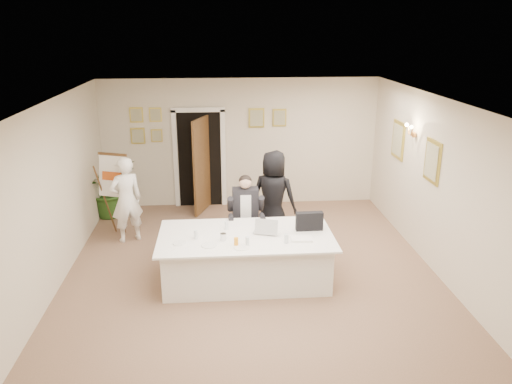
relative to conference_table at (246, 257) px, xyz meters
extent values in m
plane|color=brown|center=(0.10, 0.11, -0.39)|extent=(7.00, 7.00, 0.00)
cube|color=white|center=(0.10, 0.11, 2.41)|extent=(6.00, 7.00, 0.02)
cube|color=beige|center=(0.10, 3.61, 1.01)|extent=(6.00, 0.10, 2.80)
cube|color=beige|center=(0.10, -3.39, 1.01)|extent=(6.00, 0.10, 2.80)
cube|color=beige|center=(-2.90, 0.11, 1.01)|extent=(0.10, 7.00, 2.80)
cube|color=beige|center=(3.10, 0.11, 1.01)|extent=(0.10, 7.00, 2.80)
cube|color=black|center=(-0.80, 3.58, 0.66)|extent=(0.92, 0.06, 2.10)
cube|color=white|center=(-1.32, 3.55, 0.66)|extent=(0.10, 0.06, 2.20)
cube|color=white|center=(-0.28, 3.55, 0.66)|extent=(0.10, 0.06, 2.20)
cube|color=#3E2313|center=(-0.75, 3.16, 0.64)|extent=(0.33, 0.81, 2.02)
cube|color=silver|center=(0.00, 0.00, -0.02)|extent=(2.51, 1.26, 0.75)
cube|color=silver|center=(0.00, 0.00, 0.37)|extent=(2.69, 1.44, 0.03)
cube|color=white|center=(-2.33, 1.97, 0.80)|extent=(0.57, 0.35, 0.77)
imported|color=white|center=(-2.10, 1.71, 0.42)|extent=(0.70, 0.61, 1.62)
imported|color=black|center=(0.60, 1.53, 0.47)|extent=(0.99, 0.85, 1.72)
imported|color=#28521B|center=(-2.70, 3.07, 0.21)|extent=(1.43, 1.42, 1.20)
cube|color=black|center=(1.01, 0.12, 0.53)|extent=(0.43, 0.13, 0.30)
cube|color=white|center=(0.83, -0.25, 0.40)|extent=(0.33, 0.24, 0.03)
cylinder|color=white|center=(-1.00, -0.24, 0.39)|extent=(0.22, 0.22, 0.01)
cylinder|color=white|center=(-0.56, -0.36, 0.39)|extent=(0.28, 0.28, 0.01)
cylinder|color=white|center=(-0.09, -0.47, 0.39)|extent=(0.25, 0.25, 0.01)
cylinder|color=silver|center=(-0.76, -0.09, 0.45)|extent=(0.07, 0.07, 0.14)
cylinder|color=silver|center=(0.00, -0.39, 0.45)|extent=(0.06, 0.06, 0.14)
cylinder|color=silver|center=(0.58, -0.35, 0.45)|extent=(0.08, 0.08, 0.14)
cylinder|color=silver|center=(-0.29, 0.25, 0.45)|extent=(0.07, 0.07, 0.14)
cylinder|color=orange|center=(-0.16, -0.39, 0.45)|extent=(0.07, 0.07, 0.13)
cylinder|color=silver|center=(-0.35, -0.17, 0.44)|extent=(0.11, 0.11, 0.11)
camera|label=1|loc=(-0.40, -7.08, 3.46)|focal=35.00mm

